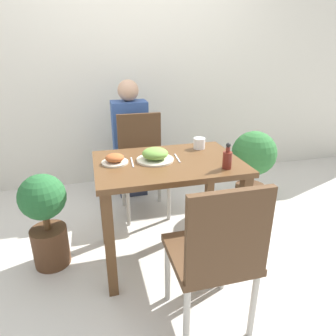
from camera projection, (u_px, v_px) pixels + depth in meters
The scene contains 14 objects.
ground_plane at pixel (168, 254), 2.25m from camera, with size 16.00×16.00×0.00m, color beige.
wall_back at pixel (131, 62), 3.13m from camera, with size 8.00×0.05×2.60m.
dining_table at pixel (168, 179), 2.02m from camera, with size 0.96×0.66×0.75m.
chair_near at pixel (216, 252), 1.47m from camera, with size 0.42×0.42×0.90m.
chair_far at pixel (142, 159), 2.71m from camera, with size 0.42×0.42×0.90m.
food_plate at pixel (155, 155), 1.97m from camera, with size 0.25×0.25×0.09m.
side_plate at pixel (115, 159), 1.92m from camera, with size 0.17×0.17×0.06m.
drink_cup at pixel (199, 143), 2.20m from camera, with size 0.09×0.09×0.08m.
sauce_bottle at pixel (227, 159), 1.83m from camera, with size 0.06×0.06×0.16m.
fork_utensil at pixel (132, 162), 1.94m from camera, with size 0.02×0.18×0.00m.
spoon_utensil at pixel (177, 158), 2.02m from camera, with size 0.02×0.17×0.00m.
potted_plant_left at pixel (46, 216), 2.02m from camera, with size 0.31×0.31×0.69m.
potted_plant_right at pixel (253, 163), 2.75m from camera, with size 0.40×0.40×0.75m.
person_figure at pixel (131, 140), 2.99m from camera, with size 0.34×0.22×1.17m.
Camera 1 is at (-0.47, -1.78, 1.44)m, focal length 32.00 mm.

